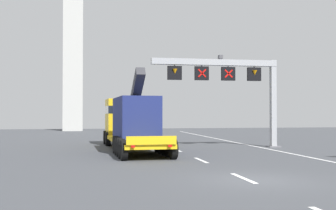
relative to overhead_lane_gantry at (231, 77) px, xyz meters
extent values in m
plane|color=#424449|center=(-4.09, -14.90, -5.16)|extent=(112.00, 112.00, 0.00)
cube|color=silver|center=(-4.36, -14.42, -5.15)|extent=(0.20, 2.60, 0.01)
cube|color=silver|center=(-4.36, -7.95, -5.15)|extent=(0.20, 2.60, 0.01)
cube|color=silver|center=(-4.36, -1.48, -5.15)|extent=(0.20, 2.60, 0.01)
cube|color=silver|center=(-4.36, 4.99, -5.15)|extent=(0.20, 2.60, 0.01)
cube|color=silver|center=(-4.36, 11.47, -5.15)|extent=(0.20, 2.60, 0.01)
cube|color=silver|center=(-4.36, 17.94, -5.15)|extent=(0.20, 2.60, 0.01)
cube|color=silver|center=(-4.36, 24.41, -5.15)|extent=(0.20, 2.60, 0.01)
cube|color=silver|center=(-4.36, 30.88, -5.15)|extent=(0.20, 2.60, 0.01)
cube|color=silver|center=(2.11, -2.90, -5.15)|extent=(0.20, 63.00, 0.01)
cube|color=#9EA0A5|center=(3.27, 0.00, -1.91)|extent=(0.40, 0.40, 6.49)
cube|color=slate|center=(3.27, 0.00, -5.12)|extent=(0.90, 0.90, 0.08)
cube|color=#9EA0A5|center=(-1.23, 0.00, 1.08)|extent=(9.41, 0.44, 0.44)
cube|color=#4C4C51|center=(-0.81, 0.00, 1.48)|extent=(0.28, 0.40, 0.28)
cube|color=black|center=(1.78, 0.00, 0.26)|extent=(1.03, 0.24, 1.00)
cube|color=#9EA0A5|center=(1.78, 0.00, 0.81)|extent=(0.08, 0.08, 0.16)
cone|color=orange|center=(1.78, -0.13, 0.36)|extent=(0.37, 0.37, 0.35)
cube|color=black|center=(-0.23, 0.00, 0.26)|extent=(1.03, 0.24, 1.00)
cube|color=#9EA0A5|center=(-0.23, 0.00, 0.81)|extent=(0.08, 0.08, 0.16)
cube|color=red|center=(-0.23, -0.13, 0.26)|extent=(0.62, 0.02, 0.62)
cube|color=red|center=(-0.23, -0.13, 0.26)|extent=(0.62, 0.02, 0.62)
cube|color=black|center=(-2.24, 0.00, 0.26)|extent=(1.03, 0.24, 1.00)
cube|color=#9EA0A5|center=(-2.24, 0.00, 0.81)|extent=(0.08, 0.08, 0.16)
cube|color=red|center=(-2.24, -0.13, 0.26)|extent=(0.62, 0.02, 0.62)
cube|color=red|center=(-2.24, -0.13, 0.26)|extent=(0.62, 0.02, 0.62)
cube|color=black|center=(-4.24, 0.00, 0.26)|extent=(1.03, 0.24, 1.00)
cube|color=#9EA0A5|center=(-4.24, 0.00, 0.81)|extent=(0.08, 0.08, 0.16)
cone|color=orange|center=(-4.24, -0.13, 0.36)|extent=(0.37, 0.37, 0.35)
cube|color=yellow|center=(-7.29, -2.77, -4.43)|extent=(3.30, 10.52, 0.24)
cube|color=yellow|center=(-7.03, -8.04, -4.06)|extent=(2.66, 0.21, 0.44)
cylinder|color=black|center=(-8.42, -7.33, -4.61)|extent=(0.37, 1.11, 1.10)
cylinder|color=black|center=(-5.72, -7.20, -4.61)|extent=(0.37, 1.11, 1.10)
cylinder|color=black|center=(-8.47, -6.28, -4.61)|extent=(0.37, 1.11, 1.10)
cylinder|color=black|center=(-5.77, -6.15, -4.61)|extent=(0.37, 1.11, 1.10)
cylinder|color=black|center=(-8.52, -5.23, -4.61)|extent=(0.37, 1.11, 1.10)
cylinder|color=black|center=(-5.82, -5.10, -4.61)|extent=(0.37, 1.11, 1.10)
cylinder|color=black|center=(-8.57, -4.18, -4.61)|extent=(0.37, 1.11, 1.10)
cylinder|color=black|center=(-5.87, -4.05, -4.61)|extent=(0.37, 1.11, 1.10)
cylinder|color=black|center=(-8.62, -3.13, -4.61)|extent=(0.37, 1.11, 1.10)
cylinder|color=black|center=(-5.92, -3.00, -4.61)|extent=(0.37, 1.11, 1.10)
cube|color=gold|center=(-7.63, 4.32, -3.06)|extent=(2.73, 3.32, 3.10)
cube|color=black|center=(-7.63, 4.32, -2.36)|extent=(2.76, 3.34, 0.60)
cylinder|color=black|center=(-8.96, 5.14, -4.61)|extent=(0.39, 1.12, 1.10)
cylinder|color=black|center=(-6.38, 5.26, -4.61)|extent=(0.39, 1.12, 1.10)
cylinder|color=black|center=(-8.86, 3.14, -4.61)|extent=(0.39, 1.12, 1.10)
cylinder|color=black|center=(-6.29, 3.27, -4.61)|extent=(0.39, 1.12, 1.10)
cube|color=navy|center=(-7.31, -2.37, -2.96)|extent=(2.65, 5.83, 2.70)
cube|color=#2D2D33|center=(-7.27, -3.23, -1.01)|extent=(0.70, 2.97, 2.29)
cube|color=red|center=(-8.01, -8.13, -4.36)|extent=(0.20, 0.07, 0.12)
cube|color=red|center=(-6.05, -8.04, -4.36)|extent=(0.20, 0.07, 0.12)
camera|label=1|loc=(-10.14, -30.25, -2.66)|focal=46.00mm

